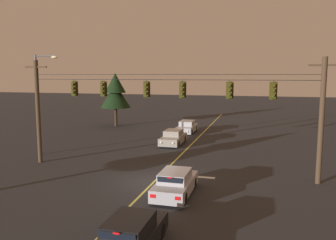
{
  "coord_description": "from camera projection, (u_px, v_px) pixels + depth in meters",
  "views": [
    {
      "loc": [
        6.28,
        -19.84,
        6.69
      ],
      "look_at": [
        0.0,
        3.36,
        3.49
      ],
      "focal_mm": 36.63,
      "sensor_mm": 36.0,
      "label": 1
    }
  ],
  "objects": [
    {
      "name": "traffic_light_right_inner",
      "position": [
        182.0,
        90.0,
        22.66
      ],
      "size": [
        0.48,
        0.41,
        1.22
      ],
      "color": "black"
    },
    {
      "name": "street_lamp_corner",
      "position": [
        41.0,
        96.0,
        28.12
      ],
      "size": [
        2.11,
        0.3,
        8.28
      ],
      "color": "#4C4F54",
      "rests_on": "ground"
    },
    {
      "name": "traffic_light_leftmost",
      "position": [
        74.0,
        88.0,
        24.74
      ],
      "size": [
        0.48,
        0.41,
        1.22
      ],
      "color": "black"
    },
    {
      "name": "tree_verge_far",
      "position": [
        115.0,
        92.0,
        44.02
      ],
      "size": [
        3.86,
        3.86,
        6.87
      ],
      "color": "#332316",
      "rests_on": "ground"
    },
    {
      "name": "ground_plane",
      "position": [
        154.0,
        182.0,
        21.49
      ],
      "size": [
        180.0,
        180.0,
        0.0
      ],
      "primitive_type": "plane",
      "color": "#28282B"
    },
    {
      "name": "signal_span_assembly",
      "position": [
        164.0,
        114.0,
        23.22
      ],
      "size": [
        21.57,
        0.32,
        7.74
      ],
      "color": "#423021",
      "rests_on": "ground"
    },
    {
      "name": "lane_centre_stripe",
      "position": [
        183.0,
        153.0,
        29.49
      ],
      "size": [
        0.14,
        60.0,
        0.01
      ],
      "primitive_type": "cube",
      "color": "#D1C64C",
      "rests_on": "ground"
    },
    {
      "name": "traffic_light_rightmost",
      "position": [
        230.0,
        90.0,
        21.86
      ],
      "size": [
        0.48,
        0.41,
        1.22
      ],
      "color": "black"
    },
    {
      "name": "car_waiting_second_near",
      "position": [
        130.0,
        236.0,
        12.89
      ],
      "size": [
        1.8,
        4.33,
        1.39
      ],
      "color": "black",
      "rests_on": "ground"
    },
    {
      "name": "traffic_light_far_right",
      "position": [
        273.0,
        91.0,
        21.16
      ],
      "size": [
        0.48,
        0.41,
        1.22
      ],
      "color": "black"
    },
    {
      "name": "traffic_light_left_inner",
      "position": [
        103.0,
        89.0,
        24.14
      ],
      "size": [
        0.48,
        0.41,
        1.22
      ],
      "color": "black"
    },
    {
      "name": "stop_bar_paint",
      "position": [
        189.0,
        176.0,
        22.68
      ],
      "size": [
        3.4,
        0.36,
        0.01
      ],
      "primitive_type": "cube",
      "color": "silver",
      "rests_on": "ground"
    },
    {
      "name": "traffic_light_centre",
      "position": [
        146.0,
        89.0,
        23.31
      ],
      "size": [
        0.48,
        0.41,
        1.22
      ],
      "color": "black"
    },
    {
      "name": "car_oncoming_lead",
      "position": [
        173.0,
        138.0,
        32.96
      ],
      "size": [
        1.8,
        4.42,
        1.39
      ],
      "color": "gray",
      "rests_on": "ground"
    },
    {
      "name": "car_waiting_near_lane",
      "position": [
        175.0,
        183.0,
        19.12
      ],
      "size": [
        1.8,
        4.33,
        1.39
      ],
      "color": "#A5A5AD",
      "rests_on": "ground"
    },
    {
      "name": "car_oncoming_trailing",
      "position": [
        187.0,
        127.0,
        39.51
      ],
      "size": [
        1.8,
        4.42,
        1.39
      ],
      "color": "#A5A5AD",
      "rests_on": "ground"
    }
  ]
}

